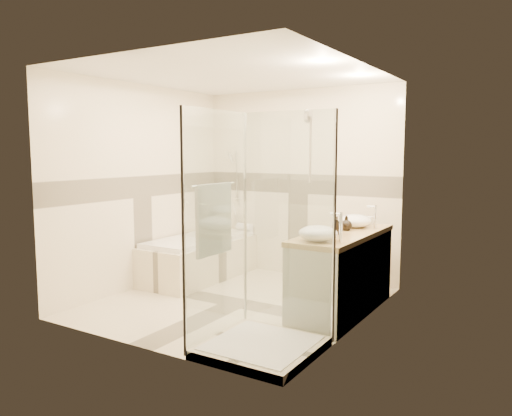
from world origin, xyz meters
The scene contains 12 objects.
room centered at (0.06, 0.01, 1.26)m, with size 2.82×3.02×2.52m.
bathtub centered at (-1.02, 0.65, 0.31)m, with size 0.75×1.70×0.56m.
vanity centered at (1.12, 0.30, 0.43)m, with size 0.58×1.62×0.85m.
shower_enclosure centered at (0.83, -0.97, 0.51)m, with size 0.96×0.93×2.04m.
vessel_sink_near centered at (1.10, 0.71, 0.92)m, with size 0.36×0.36×0.15m, color white.
vessel_sink_far centered at (1.10, -0.28, 0.92)m, with size 0.37×0.37×0.15m, color white.
faucet_near centered at (1.32, 0.71, 1.00)m, with size 0.11×0.03×0.26m.
faucet_far centered at (1.32, -0.28, 1.02)m, with size 0.12×0.03×0.29m.
amenity_bottle_a centered at (1.10, 0.18, 0.94)m, with size 0.08×0.08×0.18m, color black.
amenity_bottle_b centered at (1.10, 0.44, 0.93)m, with size 0.12×0.12×0.16m, color black.
folded_towels centered at (1.10, 0.95, 0.89)m, with size 0.16×0.27×0.09m, color white.
rolled_towel centered at (-0.80, 1.40, 0.61)m, with size 0.10×0.10×0.23m, color white.
Camera 1 is at (3.02, -4.51, 1.69)m, focal length 35.00 mm.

